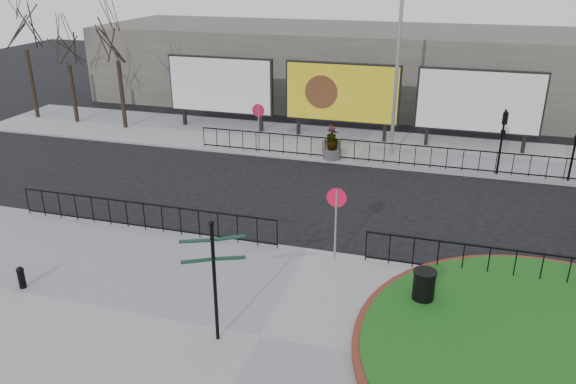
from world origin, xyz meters
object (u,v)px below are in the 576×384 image
at_px(billboard_mid, 342,93).
at_px(fingerpost_sign, 214,270).
at_px(lamp_post, 398,59).
at_px(litter_bin, 424,288).
at_px(planter_a, 331,142).
at_px(bollard, 21,276).
at_px(planter_b, 332,146).

xyz_separation_m(billboard_mid, fingerpost_sign, (0.49, -18.38, -0.45)).
distance_m(lamp_post, fingerpost_sign, 16.81).
bearing_deg(litter_bin, billboard_mid, 109.56).
bearing_deg(lamp_post, planter_a, -172.14).
relative_size(fingerpost_sign, planter_a, 2.52).
height_order(bollard, litter_bin, litter_bin).
distance_m(bollard, litter_bin, 11.76).
bearing_deg(planter_b, bollard, -114.17).
bearing_deg(planter_a, fingerpost_sign, -88.23).
bearing_deg(fingerpost_sign, litter_bin, 8.59).
relative_size(fingerpost_sign, litter_bin, 3.09).
xyz_separation_m(litter_bin, planter_b, (-5.15, 11.75, 0.09)).
bearing_deg(litter_bin, lamp_post, 100.35).
distance_m(billboard_mid, bollard, 18.87).
distance_m(billboard_mid, lamp_post, 4.23).
xyz_separation_m(billboard_mid, lamp_post, (3.01, -1.97, 2.23)).
bearing_deg(planter_b, planter_a, 104.58).
relative_size(lamp_post, fingerpost_sign, 2.74).
relative_size(billboard_mid, planter_a, 4.63).
relative_size(bollard, planter_a, 0.52).
xyz_separation_m(litter_bin, planter_a, (-5.45, 12.94, -0.10)).
distance_m(bollard, planter_a, 16.51).
distance_m(billboard_mid, planter_b, 4.03).
distance_m(lamp_post, litter_bin, 14.19).
bearing_deg(planter_a, litter_bin, -67.14).
distance_m(fingerpost_sign, bollard, 6.78).
height_order(billboard_mid, bollard, billboard_mid).
distance_m(lamp_post, planter_a, 5.23).
xyz_separation_m(lamp_post, litter_bin, (2.44, -13.35, -4.15)).
bearing_deg(lamp_post, planter_b, -149.42).
bearing_deg(litter_bin, planter_a, 112.86).
height_order(billboard_mid, fingerpost_sign, billboard_mid).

